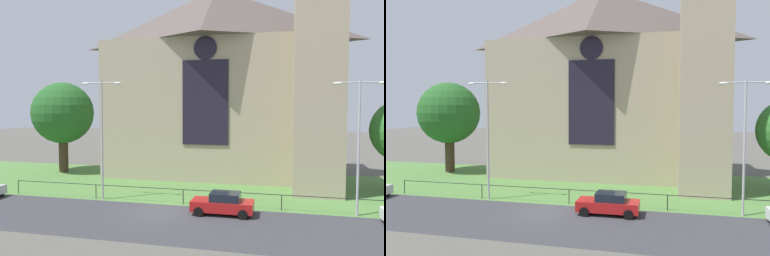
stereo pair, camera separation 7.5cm
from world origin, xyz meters
The scene contains 9 objects.
ground centered at (0.00, 10.00, 0.00)m, with size 160.00×160.00×0.00m, color #56544C.
road_asphalt centered at (0.00, -2.00, 0.00)m, with size 120.00×8.00×0.01m, color #38383D.
grass_verge centered at (0.00, 8.00, 0.00)m, with size 120.00×20.00×0.01m, color #517F3D.
church_building centered at (1.91, 15.85, 10.27)m, with size 23.20×16.20×26.00m.
iron_railing centered at (1.14, 2.50, 0.97)m, with size 28.90×0.07×1.13m.
tree_left_far centered at (-15.56, 12.80, 6.55)m, with size 6.76×6.76×9.99m.
streetlamp_near centered at (-5.42, 2.40, 5.86)m, with size 3.37×0.26×9.37m.
streetlamp_far centered at (13.27, 2.40, 5.72)m, with size 3.37×0.26×9.13m.
parked_car_red centered at (4.49, 0.55, 0.74)m, with size 4.22×2.05×1.51m.
Camera 1 is at (8.57, -24.60, 7.35)m, focal length 35.46 mm.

